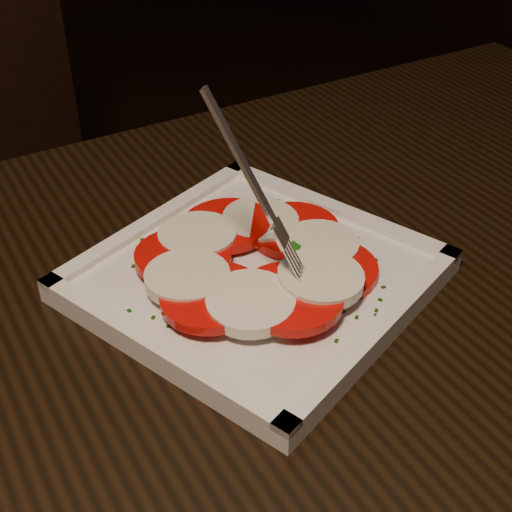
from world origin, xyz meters
The scene contains 5 objects.
table centered at (0.22, -0.05, 0.65)m, with size 1.27×0.91×0.75m.
chair centered at (0.22, 0.70, 0.53)m, with size 0.51×0.51×0.93m.
plate centered at (0.24, 0.03, 0.76)m, with size 0.25×0.25×0.01m, color silver.
caprese_salad centered at (0.24, 0.03, 0.78)m, with size 0.21×0.20×0.03m.
fork centered at (0.22, 0.01, 0.86)m, with size 0.03×0.08×0.14m, color white, non-canonical shape.
Camera 1 is at (-0.03, -0.35, 1.12)m, focal length 50.00 mm.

